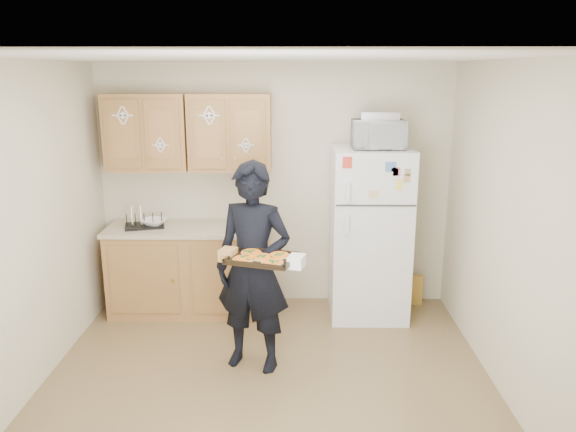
{
  "coord_description": "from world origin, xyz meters",
  "views": [
    {
      "loc": [
        0.21,
        -3.92,
        2.42
      ],
      "look_at": [
        0.15,
        0.45,
        1.28
      ],
      "focal_mm": 35.0,
      "sensor_mm": 36.0,
      "label": 1
    }
  ],
  "objects": [
    {
      "name": "pizza_back_left",
      "position": [
        -0.13,
        0.19,
        1.06
      ],
      "size": [
        0.16,
        0.16,
        0.02
      ],
      "primitive_type": "cylinder",
      "color": "orange",
      "rests_on": "baking_tray"
    },
    {
      "name": "floor",
      "position": [
        0.0,
        0.0,
        0.0
      ],
      "size": [
        3.6,
        3.6,
        0.0
      ],
      "primitive_type": "plane",
      "color": "brown",
      "rests_on": "ground"
    },
    {
      "name": "microwave",
      "position": [
        0.99,
        1.38,
        1.83
      ],
      "size": [
        0.5,
        0.35,
        0.27
      ],
      "primitive_type": "imported",
      "rotation": [
        0.0,
        0.0,
        0.04
      ],
      "color": "white",
      "rests_on": "refrigerator"
    },
    {
      "name": "soap_bottle",
      "position": [
        -0.34,
        1.42,
        0.98
      ],
      "size": [
        0.08,
        0.08,
        0.17
      ],
      "primitive_type": "imported",
      "rotation": [
        0.0,
        0.0,
        0.0
      ],
      "color": "white",
      "rests_on": "countertop"
    },
    {
      "name": "baking_tray",
      "position": [
        -0.04,
        0.08,
        1.04
      ],
      "size": [
        0.57,
        0.48,
        0.04
      ],
      "primitive_type": "cube",
      "rotation": [
        0.0,
        0.0,
        -0.29
      ],
      "color": "black",
      "rests_on": "person"
    },
    {
      "name": "base_cabinet",
      "position": [
        -0.85,
        1.48,
        0.43
      ],
      "size": [
        1.6,
        0.6,
        0.86
      ],
      "primitive_type": "cube",
      "color": "olive",
      "rests_on": "floor"
    },
    {
      "name": "ceiling",
      "position": [
        0.0,
        0.0,
        2.5
      ],
      "size": [
        3.6,
        3.6,
        0.0
      ],
      "primitive_type": "plane",
      "color": "white",
      "rests_on": "wall_back"
    },
    {
      "name": "pizza_back_right",
      "position": [
        0.09,
        0.13,
        1.06
      ],
      "size": [
        0.16,
        0.16,
        0.02
      ],
      "primitive_type": "cylinder",
      "color": "orange",
      "rests_on": "baking_tray"
    },
    {
      "name": "pizza_center",
      "position": [
        -0.04,
        0.08,
        1.06
      ],
      "size": [
        0.16,
        0.16,
        0.02
      ],
      "primitive_type": "cylinder",
      "color": "orange",
      "rests_on": "baking_tray"
    },
    {
      "name": "cereal_box",
      "position": [
        1.47,
        1.67,
        0.16
      ],
      "size": [
        0.2,
        0.07,
        0.32
      ],
      "primitive_type": "cube",
      "color": "#EBD253",
      "rests_on": "floor"
    },
    {
      "name": "bowl",
      "position": [
        -1.2,
        1.47,
        0.95
      ],
      "size": [
        0.29,
        0.29,
        0.06
      ],
      "primitive_type": "imported",
      "rotation": [
        0.0,
        0.0,
        -0.22
      ],
      "color": "white",
      "rests_on": "dish_rack"
    },
    {
      "name": "pizza_front_left",
      "position": [
        -0.17,
        0.04,
        1.06
      ],
      "size": [
        0.16,
        0.16,
        0.02
      ],
      "primitive_type": "cylinder",
      "color": "orange",
      "rests_on": "baking_tray"
    },
    {
      "name": "pizza_front_right",
      "position": [
        0.05,
        -0.03,
        1.06
      ],
      "size": [
        0.16,
        0.16,
        0.02
      ],
      "primitive_type": "cylinder",
      "color": "orange",
      "rests_on": "baking_tray"
    },
    {
      "name": "upper_cab_right",
      "position": [
        -0.43,
        1.61,
        1.83
      ],
      "size": [
        0.8,
        0.33,
        0.75
      ],
      "primitive_type": "cube",
      "color": "olive",
      "rests_on": "wall_back"
    },
    {
      "name": "refrigerator",
      "position": [
        0.95,
        1.43,
        0.85
      ],
      "size": [
        0.75,
        0.7,
        1.7
      ],
      "primitive_type": "cube",
      "color": "white",
      "rests_on": "floor"
    },
    {
      "name": "person",
      "position": [
        -0.13,
        0.37,
        0.87
      ],
      "size": [
        0.73,
        0.58,
        1.74
      ],
      "primitive_type": "imported",
      "rotation": [
        0.0,
        0.0,
        -0.29
      ],
      "color": "black",
      "rests_on": "floor"
    },
    {
      "name": "wall_front",
      "position": [
        0.0,
        -1.8,
        1.25
      ],
      "size": [
        3.6,
        0.04,
        2.5
      ],
      "primitive_type": "cube",
      "color": "beige",
      "rests_on": "floor"
    },
    {
      "name": "wall_left",
      "position": [
        -1.8,
        0.0,
        1.25
      ],
      "size": [
        0.04,
        3.6,
        2.5
      ],
      "primitive_type": "cube",
      "color": "beige",
      "rests_on": "floor"
    },
    {
      "name": "foil_pan",
      "position": [
        1.0,
        1.41,
        2.01
      ],
      "size": [
        0.37,
        0.27,
        0.07
      ],
      "primitive_type": "cube",
      "rotation": [
        0.0,
        0.0,
        -0.07
      ],
      "color": "#B1B0B7",
      "rests_on": "microwave"
    },
    {
      "name": "wall_right",
      "position": [
        1.8,
        0.0,
        1.25
      ],
      "size": [
        0.04,
        3.6,
        2.5
      ],
      "primitive_type": "cube",
      "color": "beige",
      "rests_on": "floor"
    },
    {
      "name": "wall_back",
      "position": [
        0.0,
        1.8,
        1.25
      ],
      "size": [
        3.6,
        0.04,
        2.5
      ],
      "primitive_type": "cube",
      "color": "beige",
      "rests_on": "floor"
    },
    {
      "name": "dish_rack",
      "position": [
        -1.3,
        1.47,
        0.98
      ],
      "size": [
        0.44,
        0.37,
        0.15
      ],
      "primitive_type": "cube",
      "rotation": [
        0.0,
        0.0,
        0.26
      ],
      "color": "black",
      "rests_on": "countertop"
    },
    {
      "name": "countertop",
      "position": [
        -0.85,
        1.48,
        0.88
      ],
      "size": [
        1.64,
        0.64,
        0.04
      ],
      "primitive_type": "cube",
      "color": "tan",
      "rests_on": "base_cabinet"
    },
    {
      "name": "upper_cab_left",
      "position": [
        -1.25,
        1.61,
        1.83
      ],
      "size": [
        0.8,
        0.33,
        0.75
      ],
      "primitive_type": "cube",
      "color": "olive",
      "rests_on": "wall_back"
    }
  ]
}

